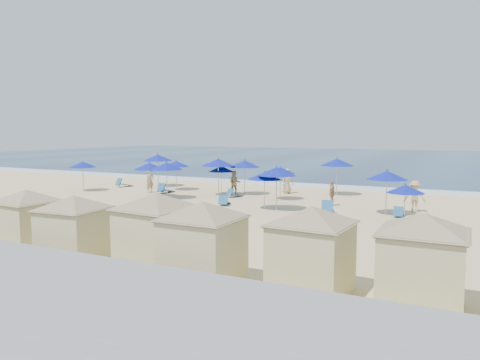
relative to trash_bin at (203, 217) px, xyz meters
The scene contains 35 objects.
ground 2.31m from the trash_bin, 92.84° to the left, with size 160.00×160.00×0.00m, color beige.
ocean 57.27m from the trash_bin, 90.11° to the left, with size 160.00×80.00×0.06m, color #0D274C.
surf_line 17.78m from the trash_bin, 90.36° to the left, with size 160.00×2.50×0.08m, color white.
trash_bin is the anchor object (origin of this frame).
cabana_0 8.04m from the trash_bin, 115.01° to the right, with size 4.09×4.09×2.58m.
cabana_1 7.80m from the trash_bin, 93.38° to the right, with size 4.13×4.13×2.60m.
cabana_2 7.71m from the trash_bin, 70.04° to the right, with size 4.48×4.48×2.83m.
cabana_3 9.08m from the trash_bin, 58.80° to the right, with size 4.40×4.40×2.76m.
cabana_4 10.45m from the trash_bin, 41.97° to the right, with size 4.34×4.34×2.73m.
cabana_5 12.65m from the trash_bin, 32.72° to the right, with size 4.38×4.38×2.75m.
umbrella_0 16.38m from the trash_bin, 155.00° to the left, with size 2.04×2.04×2.32m.
umbrella_1 10.50m from the trash_bin, 141.82° to the left, with size 2.18×2.18×2.48m.
umbrella_2 16.54m from the trash_bin, 134.08° to the left, with size 2.40×2.40×2.73m.
umbrella_3 9.38m from the trash_bin, 136.39° to the left, with size 2.24×2.24×2.55m.
umbrella_4 11.08m from the trash_bin, 105.54° to the left, with size 2.25×2.25×2.56m.
umbrella_5 10.39m from the trash_bin, 115.17° to the left, with size 2.38×2.38×2.71m.
umbrella_6 5.68m from the trash_bin, 80.68° to the left, with size 1.99×1.99×2.26m.
umbrella_7 9.53m from the trash_bin, 88.44° to the left, with size 1.98×1.98×2.26m.
umbrella_8 5.96m from the trash_bin, 73.52° to the left, with size 2.28×2.28×2.59m.
umbrella_9 13.75m from the trash_bin, 77.27° to the left, with size 2.38×2.38×2.71m.
umbrella_10 10.23m from the trash_bin, 42.03° to the left, with size 2.19×2.19×2.50m.
umbrella_11 9.77m from the trash_bin, 24.78° to the left, with size 1.81×1.81×2.06m.
umbrella_12 10.96m from the trash_bin, 114.28° to the left, with size 1.87×1.87×2.13m.
umbrella_13 13.77m from the trash_bin, 129.83° to the left, with size 2.06×2.06×2.35m.
beach_chair_0 17.27m from the trash_bin, 143.43° to the left, with size 1.03×1.48×0.75m.
beach_chair_1 12.21m from the trash_bin, 134.52° to the left, with size 0.73×1.45×0.77m.
beach_chair_2 9.51m from the trash_bin, 108.72° to the left, with size 0.89×1.25×0.63m.
beach_chair_3 5.99m from the trash_bin, 108.84° to the left, with size 0.89×1.35×0.68m.
beach_chair_4 7.45m from the trash_bin, 53.10° to the left, with size 0.94×1.50×0.77m.
beach_chair_5 10.40m from the trash_bin, 37.69° to the left, with size 0.51×1.13×0.62m.
beachgoer_0 12.74m from the trash_bin, 139.02° to the left, with size 0.64×0.42×1.75m, color tan.
beachgoer_1 10.82m from the trash_bin, 109.19° to the left, with size 0.83×0.64×1.70m, color tan.
beachgoer_2 9.37m from the trash_bin, 64.73° to the left, with size 0.92×0.38×1.57m, color tan.
beachgoer_3 12.05m from the trash_bin, 43.18° to the left, with size 1.16×0.67×1.80m, color tan.
beachgoer_4 12.51m from the trash_bin, 91.96° to the left, with size 0.89×0.58×1.83m, color tan.
Camera 1 is at (11.77, -21.46, 4.54)m, focal length 35.00 mm.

